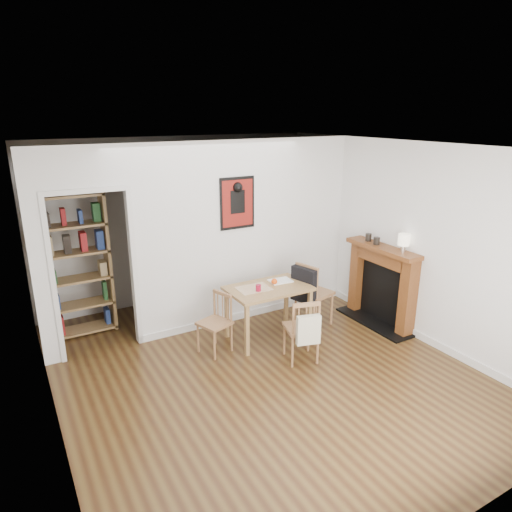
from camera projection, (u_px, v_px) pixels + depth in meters
ground at (261, 368)px, 5.49m from camera, size 5.20×5.20×0.00m
room_shell at (218, 238)px, 6.25m from camera, size 5.20×5.20×5.20m
dining_table at (268, 293)px, 6.05m from camera, size 1.08×0.69×0.73m
chair_left at (214, 324)px, 5.76m from camera, size 0.50×0.50×0.78m
chair_right at (313, 293)px, 6.47m from camera, size 0.63×0.58×0.95m
chair_front at (301, 329)px, 5.56m from camera, size 0.51×0.55×0.83m
bookshelf at (78, 266)px, 6.12m from camera, size 0.83×0.33×1.97m
fireplace at (382, 282)px, 6.53m from camera, size 0.45×1.25×1.16m
red_glass at (258, 288)px, 5.87m from camera, size 0.07×0.07×0.09m
orange_fruit at (274, 281)px, 6.11m from camera, size 0.08×0.08×0.08m
placemat at (254, 288)px, 5.97m from camera, size 0.44×0.34×0.00m
notebook at (280, 281)px, 6.23m from camera, size 0.31×0.24×0.01m
mantel_lamp at (404, 241)px, 6.05m from camera, size 0.16×0.16×0.24m
ceramic_jar_a at (377, 241)px, 6.41m from camera, size 0.09×0.09×0.11m
ceramic_jar_b at (368, 237)px, 6.58m from camera, size 0.09×0.09×0.11m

